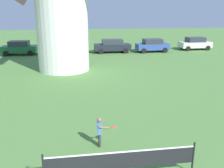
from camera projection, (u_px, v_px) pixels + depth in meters
name	position (u px, v px, depth m)	size (l,w,h in m)	color
tennis_net	(122.00, 160.00, 7.47)	(4.64, 0.06, 1.10)	black
player_far	(100.00, 130.00, 9.35)	(0.70, 0.49, 1.18)	#333338
parked_car_green	(19.00, 48.00, 28.04)	(3.85, 1.97, 1.56)	#1E6638
parked_car_mustard	(70.00, 46.00, 29.27)	(4.13, 2.08, 1.56)	#999919
parked_car_black	(112.00, 46.00, 29.42)	(4.27, 1.89, 1.56)	#1E232D
parked_car_blue	(152.00, 45.00, 29.85)	(3.92, 2.00, 1.56)	#334C99
parked_car_cream	(195.00, 43.00, 31.49)	(3.97, 1.98, 1.56)	silver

